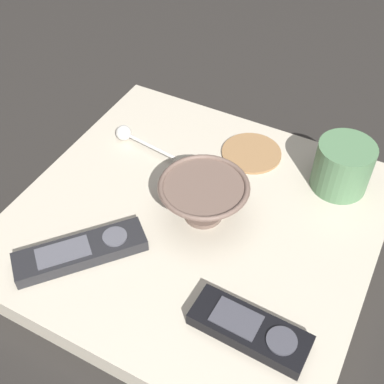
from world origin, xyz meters
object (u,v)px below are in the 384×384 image
object	(u,v)px
drink_coaster	(251,153)
tv_remote_far	(250,330)
tv_remote_near	(81,251)
teaspoon	(128,135)
coffee_mug	(343,166)
cereal_bowl	(204,198)

from	to	relation	value
drink_coaster	tv_remote_far	bearing A→B (deg)	112.60
tv_remote_near	teaspoon	bearing A→B (deg)	-72.09
teaspoon	drink_coaster	size ratio (longest dim) A/B	1.22
coffee_mug	tv_remote_far	distance (m)	0.32
cereal_bowl	tv_remote_far	distance (m)	0.21
coffee_mug	tv_remote_near	distance (m)	0.43
tv_remote_near	drink_coaster	size ratio (longest dim) A/B	1.69
coffee_mug	drink_coaster	distance (m)	0.16
coffee_mug	tv_remote_far	bearing A→B (deg)	85.85
tv_remote_near	coffee_mug	bearing A→B (deg)	-132.35
coffee_mug	cereal_bowl	bearing A→B (deg)	44.15
cereal_bowl	drink_coaster	size ratio (longest dim) A/B	1.31
teaspoon	tv_remote_far	world-z (taller)	teaspoon
cereal_bowl	tv_remote_far	bearing A→B (deg)	133.18
coffee_mug	drink_coaster	xyz separation A→B (m)	(0.16, -0.00, -0.04)
teaspoon	tv_remote_near	world-z (taller)	teaspoon
cereal_bowl	teaspoon	distance (m)	0.22
tv_remote_near	tv_remote_far	bearing A→B (deg)	179.90
teaspoon	tv_remote_far	distance (m)	0.43
tv_remote_near	tv_remote_far	world-z (taller)	tv_remote_far
cereal_bowl	drink_coaster	xyz separation A→B (m)	(-0.01, -0.17, -0.04)
cereal_bowl	tv_remote_far	size ratio (longest dim) A/B	0.88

